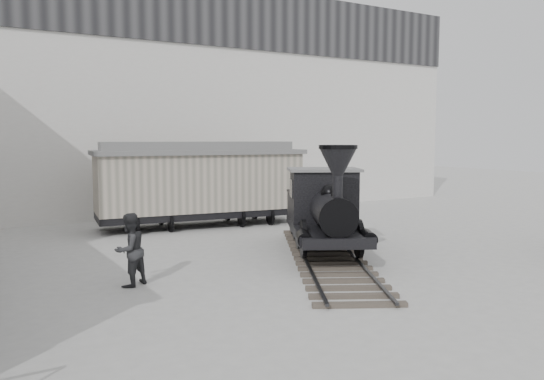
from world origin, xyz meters
TOP-DOWN VIEW (x-y plane):
  - ground at (0.00, 0.00)m, footprint 90.00×90.00m
  - north_wall at (0.00, 14.98)m, footprint 34.00×2.51m
  - locomotive at (1.34, 3.43)m, footprint 6.15×9.41m
  - boxcar at (-0.01, 10.40)m, footprint 8.75×3.56m
  - visitor_b at (-4.90, 2.84)m, footprint 1.10×1.03m

SIDE VIEW (x-z plane):
  - ground at x=0.00m, z-range 0.00..0.00m
  - visitor_b at x=-4.90m, z-range 0.00..1.81m
  - locomotive at x=1.34m, z-range -0.44..2.92m
  - boxcar at x=-0.01m, z-range 0.08..3.57m
  - north_wall at x=0.00m, z-range 0.05..11.05m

